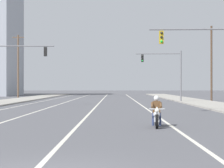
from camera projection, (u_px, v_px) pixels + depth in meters
name	position (u px, v px, depth m)	size (l,w,h in m)	color
lane_stripe_center	(101.00, 102.00, 53.89)	(0.16, 100.00, 0.01)	beige
lane_stripe_left	(68.00, 102.00, 53.92)	(0.16, 100.00, 0.01)	beige
lane_stripe_right	(136.00, 102.00, 53.86)	(0.16, 100.00, 0.01)	beige
lane_stripe_far_left	(41.00, 102.00, 53.94)	(0.16, 100.00, 0.01)	beige
sidewalk_kerb_right	(201.00, 103.00, 48.82)	(4.40, 110.00, 0.14)	#9E998E
sidewalk_kerb_left	(1.00, 102.00, 48.96)	(4.40, 110.00, 0.14)	#9E998E
motorcycle_with_rider	(157.00, 114.00, 19.94)	(0.70, 2.19, 1.46)	black
traffic_signal_near_right	(206.00, 54.00, 29.72)	(5.70, 0.37, 6.20)	slate
traffic_signal_near_left	(14.00, 63.00, 42.11)	(5.74, 0.37, 6.20)	slate
traffic_signal_mid_right	(167.00, 68.00, 51.74)	(5.53, 0.43, 6.20)	slate
utility_pole_right_far	(211.00, 62.00, 57.17)	(2.32, 0.26, 9.96)	#4C3828
utility_pole_left_far	(18.00, 65.00, 70.57)	(1.92, 0.26, 10.37)	brown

